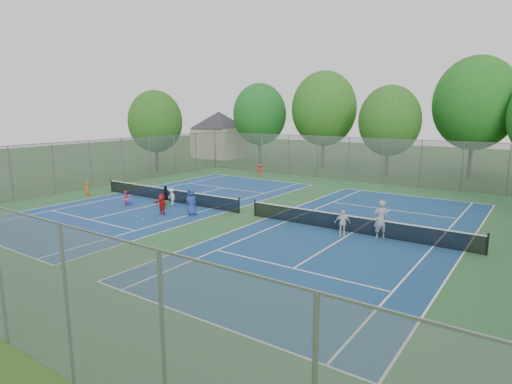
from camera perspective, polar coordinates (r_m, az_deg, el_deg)
ground at (r=26.87m, az=-1.21°, el=-3.06°), size 120.00×120.00×0.00m
court_pad at (r=26.87m, az=-1.21°, el=-3.05°), size 32.00×32.00×0.01m
court_left at (r=31.38m, az=-11.63°, el=-1.20°), size 10.97×23.77×0.01m
court_right at (r=23.59m, az=12.76°, el=-5.29°), size 10.97×23.77×0.01m
net_left at (r=31.29m, az=-11.66°, el=-0.42°), size 12.87×0.10×0.91m
net_right at (r=23.47m, az=12.81°, el=-4.27°), size 12.87×0.10×0.91m
fence_north at (r=40.39m, az=12.23°, el=4.32°), size 32.00×0.10×4.00m
fence_west at (r=38.01m, az=-21.21°, el=3.42°), size 0.10×32.00×4.00m
house at (r=58.57m, az=-4.97°, el=8.70°), size 11.03×11.03×7.30m
tree_nw at (r=52.12m, az=0.48°, el=10.31°), size 6.40×6.40×9.58m
tree_nl at (r=48.98m, az=9.07°, el=10.89°), size 7.20×7.20×10.69m
tree_nc at (r=44.17m, az=17.37°, el=9.04°), size 6.00×6.00×8.85m
tree_nr at (r=45.55m, az=27.22°, el=10.46°), size 7.60×7.60×11.42m
tree_side_w at (r=46.31m, az=-13.29°, el=9.12°), size 5.60×5.60×8.47m
ball_crate at (r=30.81m, az=-16.51°, el=-1.42°), size 0.35×0.35×0.28m
ball_hopper at (r=29.29m, az=-11.86°, el=-1.61°), size 0.29×0.29×0.50m
student_a at (r=33.96m, az=-21.60°, el=0.18°), size 0.49×0.38×1.21m
student_b at (r=30.11m, az=-16.91°, el=-0.89°), size 0.64×0.56×1.14m
student_c at (r=30.16m, az=-11.20°, el=-0.58°), size 0.83×0.60×1.16m
student_d at (r=29.59m, az=-11.94°, el=-0.56°), size 0.91×0.70×1.44m
student_e at (r=26.87m, az=-8.63°, el=-1.32°), size 0.84×0.56×1.70m
student_f at (r=27.29m, az=-12.46°, el=-1.62°), size 1.31×0.55×1.37m
child_far_baseline at (r=41.66m, az=0.51°, el=2.88°), size 0.89×0.59×1.28m
instructor at (r=22.75m, az=16.26°, el=-3.50°), size 0.86×0.85×2.00m
teen_court_b at (r=22.80m, az=11.44°, el=-4.05°), size 0.87×0.70×1.38m
tennis_ball_0 at (r=30.65m, az=-18.91°, el=-1.83°), size 0.07×0.07×0.07m
tennis_ball_1 at (r=25.98m, az=-19.85°, el=-4.14°), size 0.07×0.07×0.07m
tennis_ball_2 at (r=27.29m, az=-15.64°, el=-3.18°), size 0.07×0.07×0.07m
tennis_ball_3 at (r=26.50m, az=-14.82°, el=-3.55°), size 0.07×0.07×0.07m
tennis_ball_4 at (r=29.35m, az=-14.50°, el=-2.13°), size 0.07×0.07×0.07m
tennis_ball_5 at (r=31.90m, az=-21.82°, el=-1.54°), size 0.07×0.07×0.07m
tennis_ball_6 at (r=28.66m, az=-12.93°, el=-2.37°), size 0.07×0.07×0.07m
tennis_ball_7 at (r=29.50m, az=-14.34°, el=-2.06°), size 0.07×0.07×0.07m
tennis_ball_8 at (r=29.16m, az=-22.82°, el=-2.74°), size 0.07×0.07×0.07m
tennis_ball_9 at (r=28.98m, az=-23.49°, el=-2.87°), size 0.07×0.07×0.07m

